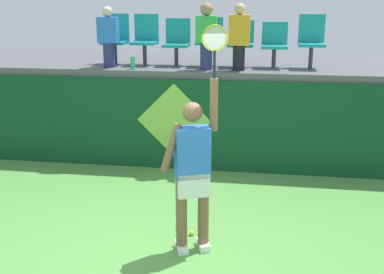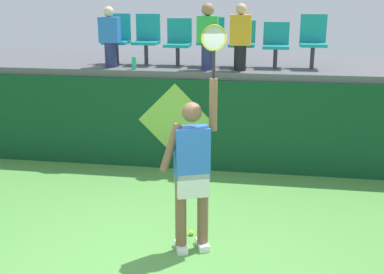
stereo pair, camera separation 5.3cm
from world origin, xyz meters
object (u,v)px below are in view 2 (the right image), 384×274
Objects in this scene: stadium_chair_0 at (118,37)px; stadium_chair_6 at (313,39)px; stadium_chair_5 at (276,43)px; spectator_1 at (241,36)px; tennis_player at (192,169)px; tennis_ball at (191,233)px; stadium_chair_4 at (242,41)px; stadium_chair_1 at (147,37)px; stadium_chair_2 at (178,40)px; stadium_chair_3 at (211,39)px; water_bottle at (134,63)px; spectator_0 at (110,36)px; spectator_2 at (208,35)px.

stadium_chair_6 reaches higher than stadium_chair_0.
spectator_1 reaches higher than stadium_chair_5.
tennis_player is at bearing -113.11° from stadium_chair_6.
stadium_chair_4 is at bearing 83.31° from tennis_ball.
stadium_chair_1 is at bearing -180.00° from stadium_chair_6.
stadium_chair_0 is at bearing 118.87° from tennis_player.
stadium_chair_2 is 1.70m from stadium_chair_5.
water_bottle is at bearing -153.38° from stadium_chair_3.
spectator_1 is at bearing 5.08° from water_bottle.
stadium_chair_4 is 1.03× the size of stadium_chair_5.
stadium_chair_0 is 0.99× the size of stadium_chair_6.
stadium_chair_1 is 1.76m from spectator_1.
stadium_chair_6 is at bearing 7.12° from spectator_0.
water_bottle is 0.27× the size of stadium_chair_4.
stadium_chair_2 is 0.58m from stadium_chair_3.
stadium_chair_4 reaches higher than stadium_chair_5.
stadium_chair_0 is 1.13× the size of stadium_chair_4.
stadium_chair_2 is 0.75× the size of spectator_2.
stadium_chair_5 is (0.88, 3.50, 1.09)m from tennis_player.
water_bottle is 0.20× the size of spectator_1.
stadium_chair_5 is (2.35, 0.61, 0.32)m from water_bottle.
water_bottle is 0.24× the size of stadium_chair_6.
stadium_chair_3 is 0.82× the size of spectator_0.
stadium_chair_4 is at bearing -0.22° from stadium_chair_3.
stadium_chair_6 reaches higher than water_bottle.
stadium_chair_2 is (-0.75, 3.17, 2.08)m from tennis_ball.
spectator_1 is at bearing -90.00° from stadium_chair_4.
tennis_ball is 3.51m from spectator_2.
water_bottle is at bearing -165.36° from stadium_chair_5.
spectator_2 reaches higher than water_bottle.
stadium_chair_6 is (1.50, 3.51, 1.16)m from tennis_player.
spectator_0 is at bearing -166.06° from stadium_chair_3.
stadium_chair_6 is (1.74, 0.01, 0.02)m from stadium_chair_3.
stadium_chair_5 is at bearing -0.19° from stadium_chair_0.
stadium_chair_0 is at bearing 120.48° from tennis_ball.
tennis_ball is 0.07× the size of stadium_chair_1.
water_bottle is 0.66m from spectator_0.
water_bottle is 1.83m from spectator_1.
tennis_player is 2.40× the size of spectator_1.
tennis_player is at bearing -95.68° from spectator_1.
spectator_1 is at bearing -11.73° from stadium_chair_0.
stadium_chair_5 is at bearing -179.17° from stadium_chair_6.
stadium_chair_3 is at bearing 90.00° from spectator_2.
stadium_chair_5 is (2.82, -0.01, -0.06)m from stadium_chair_0.
stadium_chair_0 reaches higher than stadium_chair_4.
stadium_chair_5 is at bearing 75.88° from tennis_player.
stadium_chair_4 is at bearing -0.25° from stadium_chair_0.
stadium_chair_0 is 0.86× the size of spectator_0.
stadium_chair_0 is 2.24m from stadium_chair_4.
stadium_chair_6 is at bearing 0.08° from stadium_chair_2.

